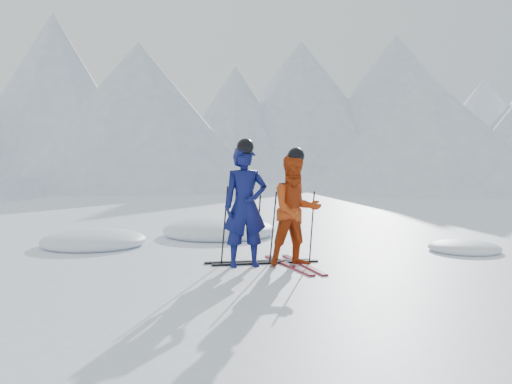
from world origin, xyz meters
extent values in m
plane|color=white|center=(0.00, 0.00, 0.00)|extent=(160.00, 160.00, 0.00)
cone|color=#B2BCD1|center=(-11.51, 40.48, 7.17)|extent=(23.96, 23.96, 14.35)
cone|color=#B2BCD1|center=(-5.08, 51.27, 5.96)|extent=(17.69, 17.69, 11.93)
cone|color=#B2BCD1|center=(4.51, 43.52, 5.42)|extent=(19.63, 19.63, 10.85)
cone|color=#B2BCD1|center=(11.74, 46.25, 7.07)|extent=(23.31, 23.31, 14.15)
cone|color=#B2BCD1|center=(21.49, 44.84, 7.44)|extent=(28.94, 28.94, 14.88)
cone|color=silver|center=(31.93, 45.34, 5.38)|extent=(24.45, 24.45, 10.76)
cone|color=#B2BCD1|center=(12.00, 20.00, 3.25)|extent=(14.00, 14.00, 6.50)
cone|color=#B2BCD1|center=(-4.00, 26.00, 4.50)|extent=(16.00, 16.00, 9.00)
imported|color=#0C124D|center=(-1.63, -0.14, 0.92)|extent=(0.68, 0.46, 1.84)
imported|color=#B4390E|center=(-0.86, -0.23, 0.85)|extent=(0.91, 0.75, 1.70)
cylinder|color=black|center=(-1.93, 0.01, 0.61)|extent=(0.12, 0.09, 1.22)
cylinder|color=black|center=(-1.38, 0.11, 0.61)|extent=(0.12, 0.07, 1.22)
cylinder|color=black|center=(-1.16, 0.02, 0.57)|extent=(0.11, 0.09, 1.13)
cylinder|color=black|center=(-0.56, -0.08, 0.57)|extent=(0.11, 0.08, 1.13)
cube|color=black|center=(-0.98, -0.23, 0.01)|extent=(0.39, 1.69, 0.03)
cube|color=black|center=(-0.74, -0.23, 0.01)|extent=(0.27, 1.70, 0.03)
cube|color=black|center=(-1.38, 0.15, 0.01)|extent=(1.70, 0.09, 0.03)
cube|color=black|center=(-1.28, 0.00, 0.01)|extent=(1.70, 0.15, 0.03)
ellipsoid|color=white|center=(-4.14, 2.42, 0.00)|extent=(1.97, 1.97, 0.43)
ellipsoid|color=white|center=(2.46, 0.56, 0.00)|extent=(1.26, 1.26, 0.28)
ellipsoid|color=white|center=(-1.62, 3.46, 0.00)|extent=(2.44, 2.44, 0.54)
camera|label=1|loc=(-2.94, -8.22, 1.56)|focal=38.00mm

